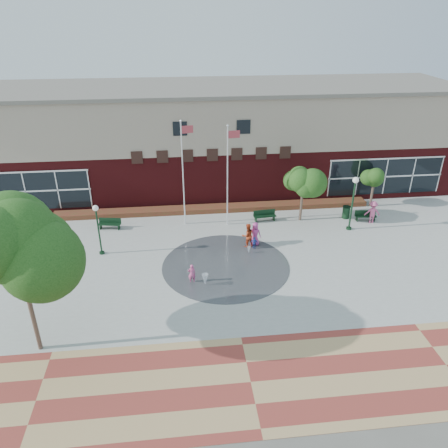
{
  "coord_description": "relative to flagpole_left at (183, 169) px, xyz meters",
  "views": [
    {
      "loc": [
        -2.83,
        -21.32,
        15.51
      ],
      "look_at": [
        0.0,
        4.0,
        2.6
      ],
      "focal_mm": 35.0,
      "sensor_mm": 36.0,
      "label": 1
    }
  ],
  "objects": [
    {
      "name": "ground",
      "position": [
        2.42,
        -9.47,
        -4.57
      ],
      "size": [
        120.0,
        120.0,
        0.0
      ],
      "primitive_type": "plane",
      "color": "#666056",
      "rests_on": "ground"
    },
    {
      "name": "water_jet_b",
      "position": [
        4.19,
        -5.08,
        -4.57
      ],
      "size": [
        0.23,
        0.23,
        0.52
      ],
      "primitive_type": "cone",
      "rotation": [
        3.14,
        0.0,
        0.0
      ],
      "color": "white",
      "rests_on": "ground"
    },
    {
      "name": "flagpole_right",
      "position": [
        3.29,
        -0.46,
        -0.16
      ],
      "size": [
        0.97,
        0.18,
        7.89
      ],
      "rotation": [
        0.0,
        0.0,
        0.1
      ],
      "color": "white",
      "rests_on": "ground"
    },
    {
      "name": "plaza_concrete",
      "position": [
        2.42,
        -5.47,
        -4.56
      ],
      "size": [
        46.0,
        18.0,
        0.01
      ],
      "primitive_type": "cube",
      "color": "#A8A8A0",
      "rests_on": "ground"
    },
    {
      "name": "child_blue",
      "position": [
        4.69,
        -4.47,
        -4.1
      ],
      "size": [
        0.6,
        0.43,
        0.94
      ],
      "primitive_type": "imported",
      "rotation": [
        0.0,
        0.0,
        2.74
      ],
      "color": "#2846A0",
      "rests_on": "ground"
    },
    {
      "name": "child_splash",
      "position": [
        0.13,
        -8.11,
        -3.93
      ],
      "size": [
        0.47,
        0.32,
        1.28
      ],
      "primitive_type": "imported",
      "rotation": [
        0.0,
        0.0,
        3.17
      ],
      "color": "#D74F8A",
      "rests_on": "ground"
    },
    {
      "name": "bench_left",
      "position": [
        -5.81,
        -0.23,
        -4.29
      ],
      "size": [
        1.76,
        0.76,
        0.86
      ],
      "rotation": [
        0.0,
        0.0,
        -0.17
      ],
      "color": "#14321C",
      "rests_on": "ground"
    },
    {
      "name": "bench_right",
      "position": [
        14.25,
        -1.04,
        -4.3
      ],
      "size": [
        1.7,
        0.59,
        0.84
      ],
      "rotation": [
        0.0,
        0.0,
        -0.08
      ],
      "color": "#14321C",
      "rests_on": "ground"
    },
    {
      "name": "trash_can",
      "position": [
        12.87,
        -0.39,
        -4.04
      ],
      "size": [
        0.63,
        0.63,
        1.03
      ],
      "color": "#14321C",
      "rests_on": "ground"
    },
    {
      "name": "adult_pink",
      "position": [
        4.82,
        -3.89,
        -3.69
      ],
      "size": [
        1.01,
        0.86,
        1.76
      ],
      "primitive_type": "imported",
      "rotation": [
        0.0,
        0.0,
        2.72
      ],
      "color": "#C63F8D",
      "rests_on": "ground"
    },
    {
      "name": "water_jet_a",
      "position": [
        0.91,
        -8.57,
        -4.57
      ],
      "size": [
        0.4,
        0.4,
        0.78
      ],
      "primitive_type": "cone",
      "rotation": [
        3.14,
        0.0,
        0.0
      ],
      "color": "white",
      "rests_on": "ground"
    },
    {
      "name": "lamp_right",
      "position": [
        12.41,
        -2.34,
        -1.92
      ],
      "size": [
        0.45,
        0.45,
        4.27
      ],
      "color": "#14321C",
      "rests_on": "ground"
    },
    {
      "name": "adult_red",
      "position": [
        4.25,
        -4.08,
        -3.67
      ],
      "size": [
        1.01,
        0.88,
        1.79
      ],
      "primitive_type": "imported",
      "rotation": [
        0.0,
        0.0,
        3.4
      ],
      "color": "#C3421E",
      "rests_on": "ground"
    },
    {
      "name": "tree_small_right",
      "position": [
        15.79,
        1.61,
        -1.71
      ],
      "size": [
        2.29,
        2.29,
        3.91
      ],
      "color": "#4F3A2F",
      "rests_on": "ground"
    },
    {
      "name": "library_building",
      "position": [
        2.42,
        8.01,
        0.08
      ],
      "size": [
        44.4,
        10.4,
        9.2
      ],
      "color": "#571013",
      "rests_on": "ground"
    },
    {
      "name": "tree_big_left",
      "position": [
        -7.72,
        -13.12,
        1.24
      ],
      "size": [
        5.08,
        5.08,
        8.12
      ],
      "color": "#4F3A2F",
      "rests_on": "ground"
    },
    {
      "name": "bench_mid",
      "position": [
        6.26,
        -0.21,
        -4.28
      ],
      "size": [
        1.83,
        0.68,
        0.9
      ],
      "rotation": [
        0.0,
        0.0,
        0.11
      ],
      "color": "#14321C",
      "rests_on": "ground"
    },
    {
      "name": "tree_mid",
      "position": [
        9.11,
        -0.35,
        -0.98
      ],
      "size": [
        2.92,
        2.92,
        4.92
      ],
      "color": "#4F3A2F",
      "rests_on": "ground"
    },
    {
      "name": "paver_band",
      "position": [
        2.42,
        -16.47,
        -4.56
      ],
      "size": [
        46.0,
        6.0,
        0.01
      ],
      "primitive_type": "cube",
      "color": "#96372D",
      "rests_on": "ground"
    },
    {
      "name": "flagpole_left",
      "position": [
        0.0,
        0.0,
        0.0
      ],
      "size": [
        0.95,
        0.26,
        8.2
      ],
      "rotation": [
        0.0,
        0.0,
        0.2
      ],
      "color": "white",
      "rests_on": "ground"
    },
    {
      "name": "person_bench",
      "position": [
        14.57,
        -1.42,
        -3.65
      ],
      "size": [
        1.29,
        0.89,
        1.84
      ],
      "primitive_type": "imported",
      "rotation": [
        0.0,
        0.0,
        2.96
      ],
      "color": "#DC588B",
      "rests_on": "ground"
    },
    {
      "name": "splash_pad",
      "position": [
        2.42,
        -6.47,
        -4.56
      ],
      "size": [
        8.4,
        8.4,
        0.01
      ],
      "primitive_type": "cylinder",
      "color": "#383A3D",
      "rests_on": "ground"
    },
    {
      "name": "lamp_left",
      "position": [
        -5.93,
        -3.97,
        -2.28
      ],
      "size": [
        0.39,
        0.39,
        3.68
      ],
      "color": "#14321C",
      "rests_on": "ground"
    },
    {
      "name": "flower_bed",
      "position": [
        2.42,
        2.13,
        -4.57
      ],
      "size": [
        26.0,
        1.2,
        0.4
      ],
      "primitive_type": "cube",
      "color": "maroon",
      "rests_on": "ground"
    }
  ]
}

